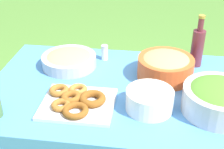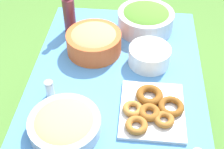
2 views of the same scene
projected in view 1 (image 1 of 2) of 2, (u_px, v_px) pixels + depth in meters
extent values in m
cube|color=#4C8CD1|center=(117.00, 89.00, 1.58)|extent=(1.31, 0.86, 0.02)
cube|color=#4C8CD1|center=(125.00, 70.00, 2.01)|extent=(1.31, 0.01, 0.22)
cube|color=#4C8CD1|center=(0.00, 99.00, 1.72)|extent=(0.01, 0.86, 0.22)
cylinder|color=slate|center=(215.00, 112.00, 2.01)|extent=(0.05, 0.05, 0.70)
cylinder|color=slate|center=(38.00, 98.00, 2.15)|extent=(0.05, 0.05, 0.70)
cylinder|color=silver|center=(219.00, 100.00, 1.38)|extent=(0.32, 0.32, 0.11)
ellipsoid|color=#51892D|center=(221.00, 92.00, 1.36)|extent=(0.29, 0.29, 0.07)
cylinder|color=#B2B7BC|center=(69.00, 61.00, 1.76)|extent=(0.30, 0.30, 0.06)
ellipsoid|color=tan|center=(69.00, 58.00, 1.75)|extent=(0.27, 0.27, 0.06)
cube|color=silver|center=(78.00, 104.00, 1.44)|extent=(0.33, 0.28, 0.02)
torus|color=brown|center=(93.00, 99.00, 1.43)|extent=(0.12, 0.12, 0.03)
torus|color=#93561E|center=(71.00, 97.00, 1.44)|extent=(0.13, 0.13, 0.03)
torus|color=#A36628|center=(61.00, 105.00, 1.39)|extent=(0.12, 0.12, 0.03)
torus|color=brown|center=(75.00, 111.00, 1.36)|extent=(0.14, 0.14, 0.03)
torus|color=#A36628|center=(59.00, 90.00, 1.50)|extent=(0.11, 0.11, 0.03)
torus|color=#B27533|center=(78.00, 89.00, 1.51)|extent=(0.09, 0.09, 0.03)
cylinder|color=white|center=(149.00, 108.00, 1.42)|extent=(0.21, 0.21, 0.01)
cylinder|color=white|center=(149.00, 105.00, 1.41)|extent=(0.21, 0.21, 0.01)
cylinder|color=white|center=(149.00, 103.00, 1.41)|extent=(0.21, 0.21, 0.01)
cylinder|color=white|center=(149.00, 101.00, 1.40)|extent=(0.21, 0.21, 0.01)
cylinder|color=white|center=(150.00, 99.00, 1.39)|extent=(0.21, 0.21, 0.01)
cylinder|color=white|center=(150.00, 97.00, 1.39)|extent=(0.21, 0.21, 0.01)
cylinder|color=white|center=(150.00, 94.00, 1.38)|extent=(0.21, 0.21, 0.01)
cylinder|color=white|center=(150.00, 92.00, 1.38)|extent=(0.21, 0.21, 0.01)
cylinder|color=maroon|center=(197.00, 48.00, 1.73)|extent=(0.07, 0.07, 0.21)
cylinder|color=maroon|center=(201.00, 24.00, 1.66)|extent=(0.03, 0.03, 0.07)
cylinder|color=#A58C33|center=(202.00, 17.00, 1.64)|extent=(0.04, 0.04, 0.02)
cylinder|color=#E05B28|center=(165.00, 68.00, 1.64)|extent=(0.29, 0.29, 0.11)
ellipsoid|color=tan|center=(166.00, 61.00, 1.62)|extent=(0.26, 0.26, 0.07)
cylinder|color=white|center=(105.00, 53.00, 1.82)|extent=(0.04, 0.04, 0.08)
cylinder|color=silver|center=(105.00, 46.00, 1.80)|extent=(0.04, 0.04, 0.01)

